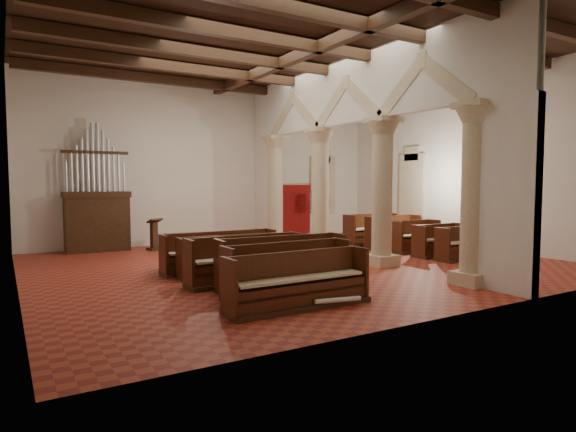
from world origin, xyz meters
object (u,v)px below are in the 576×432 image
Objects in this scene: aisle_pew_0 at (464,249)px; pipe_organ at (97,210)px; lectern at (154,237)px; nave_pew_0 at (299,290)px; processional_banner at (314,219)px.

pipe_organ is at bearing 142.02° from aisle_pew_0.
lectern is 8.92m from nave_pew_0.
pipe_organ is 11.82m from aisle_pew_0.
aisle_pew_0 is at bearing 16.13° from nave_pew_0.
pipe_organ is at bearing 140.04° from lectern.
pipe_organ is 2.07m from lectern.
processional_banner is at bearing -2.07° from pipe_organ.
aisle_pew_0 is (9.05, -7.55, -1.04)m from pipe_organ.
aisle_pew_0 is at bearing -58.33° from lectern.
aisle_pew_0 is at bearing -39.83° from pipe_organ.
processional_banner is 1.11× the size of aisle_pew_0.
pipe_organ is at bearing 166.58° from processional_banner.
pipe_organ reaches higher than nave_pew_0.
processional_banner is at bearing 95.95° from aisle_pew_0.
pipe_organ is 1.53× the size of nave_pew_0.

